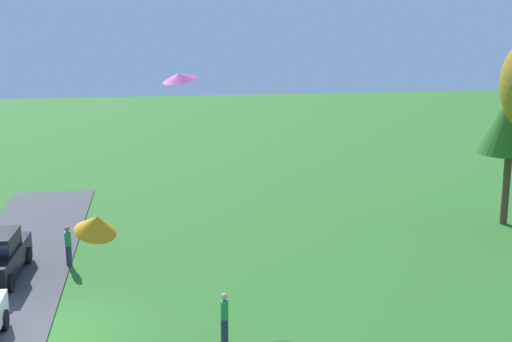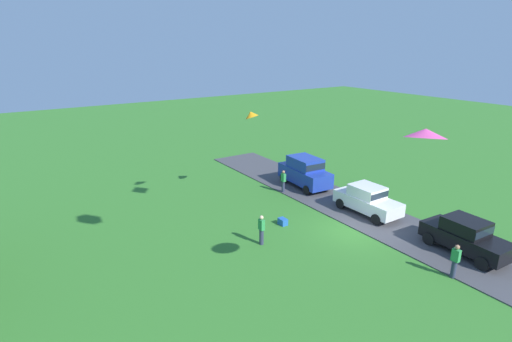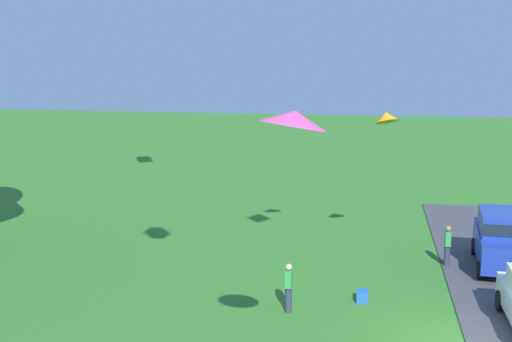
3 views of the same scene
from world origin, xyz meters
TOP-DOWN VIEW (x-y plane):
  - car_suv_near_entrance at (7.52, -2.54)m, footprint 4.73×2.32m
  - person_beside_suv at (1.72, 5.40)m, footprint 0.36×0.24m
  - person_on_lawn at (7.42, -0.42)m, footprint 0.36×0.24m
  - cooler_box at (3.06, 2.92)m, footprint 0.56×0.40m
  - kite_delta_high_left at (-6.66, 4.43)m, footprint 2.04×2.04m
  - kite_delta_near_flag at (7.73, 2.17)m, footprint 1.32×1.30m

SIDE VIEW (x-z plane):
  - cooler_box at x=3.06m, z-range 0.00..0.40m
  - person_beside_suv at x=1.72m, z-range 0.02..1.73m
  - person_on_lawn at x=7.42m, z-range 0.02..1.73m
  - car_suv_near_entrance at x=7.52m, z-range 0.16..2.44m
  - kite_delta_near_flag at x=7.73m, z-range 5.69..6.36m
  - kite_delta_high_left at x=-6.66m, z-range 7.34..7.94m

